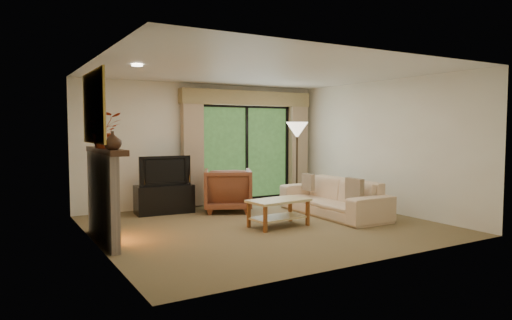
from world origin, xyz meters
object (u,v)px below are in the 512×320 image
media_console (164,199)px  sofa (333,197)px  armchair (228,190)px  coffee_table (278,213)px

media_console → sofa: (2.72, -1.81, 0.07)m
armchair → coffee_table: 1.72m
armchair → coffee_table: (0.10, -1.71, -0.20)m
media_console → armchair: size_ratio=1.17×
media_console → coffee_table: 2.48m
sofa → coffee_table: bearing=-75.8°
armchair → media_console: bearing=5.0°
media_console → sofa: sofa is taller
armchair → coffee_table: armchair is taller
media_console → armchair: 1.25m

